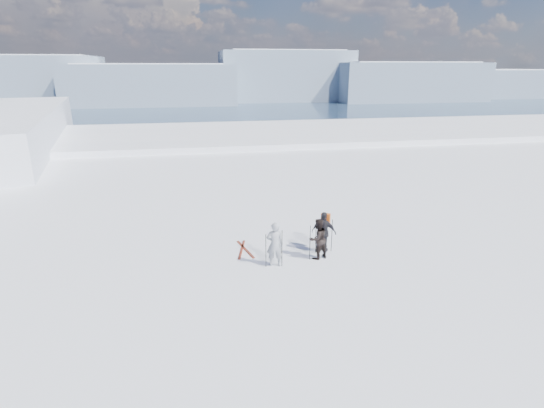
# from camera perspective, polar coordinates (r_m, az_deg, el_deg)

# --- Properties ---
(lake_basin) EXTENTS (820.00, 820.00, 71.62)m
(lake_basin) POSITION_cam_1_polar(r_m,az_deg,el_deg) (43.68, -4.51, 0.57)
(lake_basin) COLOR white
(lake_basin) RESTS_ON ground
(far_mountain_range) EXTENTS (770.00, 110.00, 53.00)m
(far_mountain_range) POSITION_cam_1_polar(r_m,az_deg,el_deg) (467.66, -6.75, 16.26)
(far_mountain_range) COLOR slate
(far_mountain_range) RESTS_ON ground
(skier_grey) EXTENTS (0.63, 0.46, 1.59)m
(skier_grey) POSITION_cam_1_polar(r_m,az_deg,el_deg) (14.52, 0.37, -5.44)
(skier_grey) COLOR gray
(skier_grey) RESTS_ON ground
(skier_dark) EXTENTS (0.89, 0.81, 1.50)m
(skier_dark) POSITION_cam_1_polar(r_m,az_deg,el_deg) (15.17, 6.18, -4.67)
(skier_dark) COLOR black
(skier_dark) RESTS_ON ground
(skier_pack) EXTENTS (0.98, 0.76, 1.55)m
(skier_pack) POSITION_cam_1_polar(r_m,az_deg,el_deg) (15.72, 6.99, -3.79)
(skier_pack) COLOR black
(skier_pack) RESTS_ON ground
(backpack) EXTENTS (0.38, 0.32, 0.44)m
(backpack) POSITION_cam_1_polar(r_m,az_deg,el_deg) (15.61, 7.30, -0.07)
(backpack) COLOR #DC5714
(backpack) RESTS_ON skier_pack
(ski_poles) EXTENTS (2.64, 0.91, 1.37)m
(ski_poles) POSITION_cam_1_polar(r_m,az_deg,el_deg) (15.10, 4.64, -5.17)
(ski_poles) COLOR black
(ski_poles) RESTS_ON ground
(skis_loose) EXTENTS (0.62, 1.68, 0.03)m
(skis_loose) POSITION_cam_1_polar(r_m,az_deg,el_deg) (16.08, -3.85, -6.11)
(skis_loose) COLOR black
(skis_loose) RESTS_ON ground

